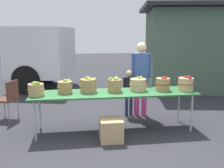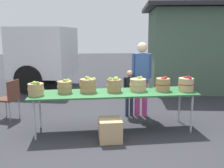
% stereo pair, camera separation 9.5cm
% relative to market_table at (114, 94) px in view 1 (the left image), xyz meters
% --- Properties ---
extents(ground_plane, '(40.00, 40.00, 0.00)m').
position_rel_market_table_xyz_m(ground_plane, '(0.00, 0.00, -0.72)').
color(ground_plane, '#2D2D33').
extents(market_table, '(3.10, 0.76, 0.75)m').
position_rel_market_table_xyz_m(market_table, '(0.00, 0.00, 0.00)').
color(market_table, '#2D6B38').
rests_on(market_table, ground).
extents(apple_basket_green_0, '(0.29, 0.29, 0.27)m').
position_rel_market_table_xyz_m(apple_basket_green_0, '(-1.42, -0.07, 0.16)').
color(apple_basket_green_0, tan).
rests_on(apple_basket_green_0, market_table).
extents(apple_basket_green_1, '(0.28, 0.28, 0.27)m').
position_rel_market_table_xyz_m(apple_basket_green_1, '(-0.91, 0.06, 0.16)').
color(apple_basket_green_1, '#A87F51').
rests_on(apple_basket_green_1, market_table).
extents(apple_basket_green_2, '(0.32, 0.32, 0.31)m').
position_rel_market_table_xyz_m(apple_basket_green_2, '(-0.48, 0.07, 0.17)').
color(apple_basket_green_2, '#A87F51').
rests_on(apple_basket_green_2, market_table).
extents(apple_basket_green_3, '(0.29, 0.29, 0.30)m').
position_rel_market_table_xyz_m(apple_basket_green_3, '(0.01, 0.04, 0.17)').
color(apple_basket_green_3, '#A87F51').
rests_on(apple_basket_green_3, market_table).
extents(apple_basket_green_4, '(0.33, 0.33, 0.28)m').
position_rel_market_table_xyz_m(apple_basket_green_4, '(0.48, 0.07, 0.16)').
color(apple_basket_green_4, tan).
rests_on(apple_basket_green_4, market_table).
extents(apple_basket_red_0, '(0.29, 0.29, 0.29)m').
position_rel_market_table_xyz_m(apple_basket_red_0, '(0.95, 0.00, 0.17)').
color(apple_basket_red_0, '#A87F51').
rests_on(apple_basket_red_0, market_table).
extents(apple_basket_red_1, '(0.30, 0.30, 0.30)m').
position_rel_market_table_xyz_m(apple_basket_red_1, '(1.39, -0.06, 0.17)').
color(apple_basket_red_1, tan).
rests_on(apple_basket_red_1, market_table).
extents(vendor_adult, '(0.43, 0.26, 1.66)m').
position_rel_market_table_xyz_m(vendor_adult, '(0.72, 0.79, 0.26)').
color(vendor_adult, '#CC3F8C').
rests_on(vendor_adult, ground).
extents(child_customer, '(0.27, 0.16, 1.05)m').
position_rel_market_table_xyz_m(child_customer, '(0.46, 0.81, -0.10)').
color(child_customer, '#262D4C').
rests_on(child_customer, ground).
extents(food_kiosk, '(3.96, 3.47, 2.74)m').
position_rel_market_table_xyz_m(food_kiosk, '(3.25, 3.54, 0.67)').
color(food_kiosk, '#47604C').
rests_on(food_kiosk, ground).
extents(folding_chair, '(0.52, 0.52, 0.86)m').
position_rel_market_table_xyz_m(folding_chair, '(-2.16, 0.93, -0.21)').
color(folding_chair, brown).
rests_on(folding_chair, ground).
extents(produce_crate, '(0.39, 0.39, 0.39)m').
position_rel_market_table_xyz_m(produce_crate, '(-0.13, -0.49, -0.52)').
color(produce_crate, tan).
rests_on(produce_crate, ground).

